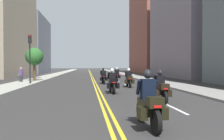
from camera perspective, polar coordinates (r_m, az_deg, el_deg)
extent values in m
plane|color=#312F2F|center=(49.12, -5.30, -1.06)|extent=(264.00, 264.00, 0.00)
cube|color=#A3A499|center=(49.52, -13.50, -1.00)|extent=(2.68, 144.00, 0.12)
cube|color=gray|center=(49.73, 2.86, -0.96)|extent=(2.68, 144.00, 0.12)
cube|color=yellow|center=(49.12, -5.44, -1.06)|extent=(0.12, 132.00, 0.01)
cube|color=yellow|center=(49.12, -5.16, -1.05)|extent=(0.12, 132.00, 0.01)
cube|color=silver|center=(9.94, 15.52, -9.25)|extent=(0.14, 2.40, 0.01)
cube|color=silver|center=(15.61, 7.31, -5.49)|extent=(0.14, 2.40, 0.01)
cube|color=silver|center=(21.47, 3.56, -3.71)|extent=(0.14, 2.40, 0.01)
cube|color=silver|center=(27.38, 1.43, -2.69)|extent=(0.14, 2.40, 0.01)
cube|color=silver|center=(33.33, 0.06, -2.03)|extent=(0.14, 2.40, 0.01)
cube|color=silver|center=(39.29, -0.89, -1.57)|extent=(0.14, 2.40, 0.01)
cube|color=silver|center=(45.26, -1.59, -1.23)|extent=(0.14, 2.40, 0.01)
cube|color=silver|center=(51.24, -2.13, -0.97)|extent=(0.14, 2.40, 0.01)
cube|color=silver|center=(57.23, -2.56, -0.76)|extent=(0.14, 2.40, 0.01)
cube|color=tan|center=(44.18, -25.78, 11.69)|extent=(7.41, 19.66, 20.07)
cube|color=gray|center=(38.96, 17.71, 10.68)|extent=(6.43, 17.91, 16.69)
cube|color=#2D3847|center=(39.89, 21.95, 4.39)|extent=(0.04, 15.04, 0.90)
cube|color=slate|center=(63.50, -20.38, 5.79)|extent=(9.38, 17.88, 14.26)
cube|color=#2D3847|center=(64.61, -24.41, 2.51)|extent=(0.04, 15.02, 0.90)
cube|color=#2D3847|center=(64.83, -24.44, 5.98)|extent=(0.04, 15.02, 0.90)
cube|color=#2D3847|center=(65.30, -24.46, 9.40)|extent=(0.04, 15.02, 0.90)
cube|color=brown|center=(59.88, 9.43, 12.23)|extent=(6.95, 20.16, 26.87)
cube|color=#2D3847|center=(59.97, 12.65, 5.72)|extent=(0.04, 16.94, 0.90)
cube|color=#2D3847|center=(60.57, 12.66, 10.37)|extent=(0.04, 16.94, 0.90)
cube|color=#2D3847|center=(61.57, 12.68, 14.89)|extent=(0.04, 16.94, 0.90)
cylinder|color=black|center=(7.50, 7.12, -10.09)|extent=(0.14, 0.65, 0.65)
cylinder|color=black|center=(6.13, 10.86, -12.61)|extent=(0.14, 0.65, 0.65)
cube|color=silver|center=(7.44, 7.12, -7.48)|extent=(0.15, 0.33, 0.04)
cube|color=black|center=(6.76, 8.80, -8.91)|extent=(0.36, 1.12, 0.40)
cube|color=black|center=(6.10, 10.65, -7.89)|extent=(0.41, 0.38, 0.28)
cube|color=red|center=(5.94, 11.25, -8.92)|extent=(0.20, 0.04, 0.06)
cube|color=black|center=(6.28, 7.52, -10.59)|extent=(0.22, 0.45, 0.32)
cube|color=black|center=(6.46, 12.38, -10.29)|extent=(0.22, 0.45, 0.32)
cube|color=#B2C1CC|center=(7.15, 7.69, -5.28)|extent=(0.36, 0.14, 0.36)
cube|color=black|center=(6.64, 8.94, -4.76)|extent=(0.41, 0.28, 0.59)
cylinder|color=black|center=(6.71, 6.60, -4.26)|extent=(0.11, 0.28, 0.45)
cylinder|color=black|center=(6.85, 10.49, -4.17)|extent=(0.11, 0.28, 0.45)
sphere|color=black|center=(6.64, 8.87, -0.99)|extent=(0.26, 0.26, 0.26)
cylinder|color=black|center=(12.34, 10.72, -5.82)|extent=(0.13, 0.61, 0.61)
cylinder|color=black|center=(10.93, 12.97, -6.71)|extent=(0.13, 0.61, 0.61)
cube|color=silver|center=(12.30, 10.73, -4.33)|extent=(0.14, 0.32, 0.04)
cube|color=black|center=(11.60, 11.78, -4.87)|extent=(0.33, 1.13, 0.40)
cube|color=black|center=(10.95, 12.85, -4.07)|extent=(0.40, 0.36, 0.28)
cube|color=red|center=(10.77, 13.18, -4.58)|extent=(0.20, 0.03, 0.06)
cube|color=black|center=(11.10, 11.10, -5.65)|extent=(0.20, 0.44, 0.32)
cube|color=black|center=(11.28, 13.84, -5.56)|extent=(0.20, 0.44, 0.32)
cube|color=#B2C1CC|center=(12.02, 11.10, -2.85)|extent=(0.36, 0.12, 0.36)
cube|color=black|center=(11.51, 11.87, -2.63)|extent=(0.40, 0.26, 0.51)
cylinder|color=black|center=(11.58, 10.51, -2.36)|extent=(0.10, 0.28, 0.45)
cylinder|color=black|center=(11.73, 12.76, -2.33)|extent=(0.10, 0.28, 0.45)
sphere|color=black|center=(11.52, 11.83, -0.65)|extent=(0.26, 0.26, 0.26)
cylinder|color=black|center=(15.77, -0.40, -4.23)|extent=(0.14, 0.66, 0.65)
cylinder|color=black|center=(14.33, 0.46, -4.76)|extent=(0.14, 0.66, 0.65)
cube|color=silver|center=(15.74, -0.40, -2.97)|extent=(0.15, 0.33, 0.04)
cube|color=black|center=(15.03, 0.01, -3.42)|extent=(0.37, 1.13, 0.40)
cube|color=black|center=(14.36, 0.41, -2.75)|extent=(0.42, 0.38, 0.28)
cube|color=red|center=(14.18, 0.53, -3.12)|extent=(0.20, 0.04, 0.06)
cube|color=black|center=(14.56, -0.82, -3.96)|extent=(0.22, 0.45, 0.32)
cube|color=black|center=(14.65, 1.35, -3.93)|extent=(0.22, 0.45, 0.32)
cube|color=#B2C1CC|center=(15.46, -0.26, -1.88)|extent=(0.37, 0.14, 0.36)
cube|color=black|center=(14.95, 0.04, -1.64)|extent=(0.41, 0.28, 0.54)
cylinder|color=black|center=(15.06, -0.96, -1.43)|extent=(0.11, 0.29, 0.45)
cylinder|color=black|center=(15.13, 0.85, -1.42)|extent=(0.11, 0.29, 0.45)
sphere|color=white|center=(14.96, 0.02, -0.07)|extent=(0.26, 0.26, 0.26)
cylinder|color=black|center=(20.06, 3.81, -3.16)|extent=(0.13, 0.62, 0.62)
cylinder|color=black|center=(18.62, 4.51, -3.48)|extent=(0.13, 0.62, 0.62)
cube|color=silver|center=(20.04, 3.81, -2.22)|extent=(0.15, 0.32, 0.04)
cube|color=black|center=(19.32, 4.15, -2.49)|extent=(0.34, 1.12, 0.40)
cube|color=black|center=(18.66, 4.48, -1.94)|extent=(0.41, 0.37, 0.28)
cube|color=red|center=(18.47, 4.58, -2.21)|extent=(0.20, 0.03, 0.06)
cube|color=black|center=(18.85, 3.52, -2.88)|extent=(0.21, 0.44, 0.32)
cube|color=black|center=(18.94, 5.20, -2.86)|extent=(0.21, 0.44, 0.32)
cube|color=#B2C1CC|center=(19.76, 3.93, -1.31)|extent=(0.36, 0.13, 0.36)
cube|color=black|center=(19.25, 4.18, -1.13)|extent=(0.40, 0.27, 0.52)
cylinder|color=black|center=(19.36, 3.40, -0.97)|extent=(0.11, 0.28, 0.45)
cylinder|color=black|center=(19.43, 4.80, -0.97)|extent=(0.11, 0.28, 0.45)
sphere|color=white|center=(19.26, 4.16, 0.05)|extent=(0.26, 0.26, 0.26)
cylinder|color=black|center=(23.86, -2.38, -2.48)|extent=(0.15, 0.64, 0.63)
cylinder|color=black|center=(22.28, -1.98, -2.73)|extent=(0.15, 0.64, 0.63)
cube|color=silver|center=(23.84, -2.38, -1.68)|extent=(0.15, 0.32, 0.04)
cube|color=black|center=(23.06, -2.19, -1.91)|extent=(0.36, 1.22, 0.40)
cube|color=black|center=(22.33, -2.00, -1.44)|extent=(0.41, 0.37, 0.28)
cube|color=red|center=(22.15, -1.95, -1.66)|extent=(0.20, 0.04, 0.06)
cube|color=black|center=(22.56, -2.77, -2.23)|extent=(0.21, 0.45, 0.32)
cube|color=black|center=(22.62, -1.36, -2.22)|extent=(0.21, 0.45, 0.32)
cube|color=#B2C1CC|center=(23.55, -2.32, -0.92)|extent=(0.36, 0.13, 0.36)
cube|color=black|center=(22.99, -2.18, -0.76)|extent=(0.41, 0.27, 0.53)
cylinder|color=black|center=(23.11, -2.81, -0.63)|extent=(0.11, 0.28, 0.45)
cylinder|color=black|center=(23.16, -1.63, -0.62)|extent=(0.11, 0.28, 0.45)
sphere|color=black|center=(23.01, -2.19, 0.25)|extent=(0.26, 0.26, 0.26)
cylinder|color=black|center=(28.00, 1.12, -1.95)|extent=(0.16, 0.66, 0.65)
cylinder|color=black|center=(26.47, 1.35, -2.12)|extent=(0.16, 0.66, 0.65)
cube|color=silver|center=(27.98, 1.12, -1.24)|extent=(0.16, 0.33, 0.04)
cube|color=black|center=(27.22, 1.23, -1.44)|extent=(0.39, 1.18, 0.40)
cube|color=black|center=(26.52, 1.34, -1.03)|extent=(0.42, 0.38, 0.28)
cube|color=red|center=(26.34, 1.37, -1.22)|extent=(0.20, 0.04, 0.06)
cube|color=black|center=(26.75, 0.70, -1.70)|extent=(0.22, 0.45, 0.32)
cube|color=black|center=(26.79, 1.90, -1.69)|extent=(0.22, 0.45, 0.32)
cube|color=#B2C1CC|center=(27.70, 1.16, -0.61)|extent=(0.37, 0.14, 0.36)
cube|color=black|center=(27.15, 1.24, -0.46)|extent=(0.41, 0.28, 0.54)
cylinder|color=black|center=(27.29, 0.71, -0.35)|extent=(0.12, 0.29, 0.45)
cylinder|color=black|center=(27.32, 1.72, -0.35)|extent=(0.12, 0.29, 0.45)
sphere|color=white|center=(27.18, 1.23, 0.40)|extent=(0.26, 0.26, 0.26)
cylinder|color=black|center=(22.93, -19.71, 1.46)|extent=(0.12, 0.12, 3.95)
cube|color=black|center=(23.07, -19.74, 7.24)|extent=(0.28, 0.28, 0.80)
sphere|color=red|center=(22.96, -19.84, 7.98)|extent=(0.18, 0.18, 0.18)
cube|color=#282B33|center=(25.98, -21.68, -2.11)|extent=(0.30, 0.23, 0.78)
cube|color=#573572|center=(25.95, -21.69, -0.57)|extent=(0.38, 0.26, 0.61)
sphere|color=tan|center=(25.94, -21.70, 0.37)|extent=(0.22, 0.22, 0.22)
cube|color=#35854E|center=(26.04, -22.13, -1.03)|extent=(0.17, 0.12, 0.24)
cylinder|color=#4F3A21|center=(31.49, -18.74, -0.16)|extent=(0.24, 0.24, 2.32)
sphere|color=#286533|center=(31.51, -18.76, 3.19)|extent=(1.95, 1.95, 1.95)
cylinder|color=#513922|center=(26.88, -18.71, -0.54)|extent=(0.24, 0.24, 2.14)
sphere|color=#295F28|center=(26.89, -18.73, 3.21)|extent=(1.97, 1.97, 1.97)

